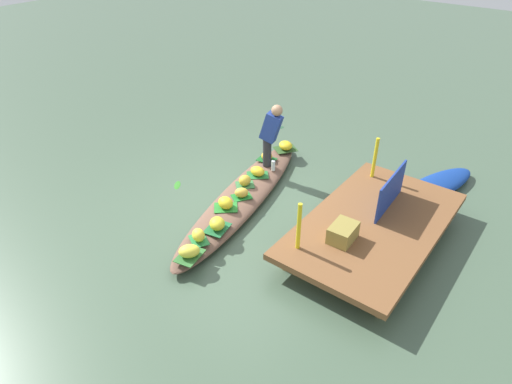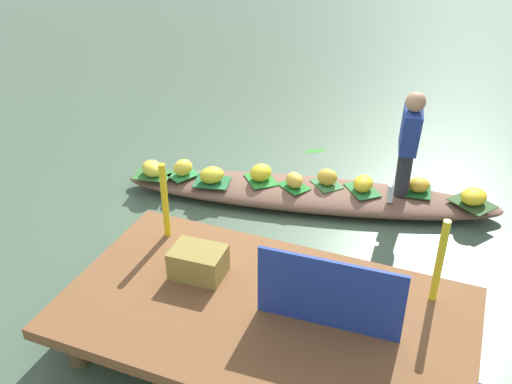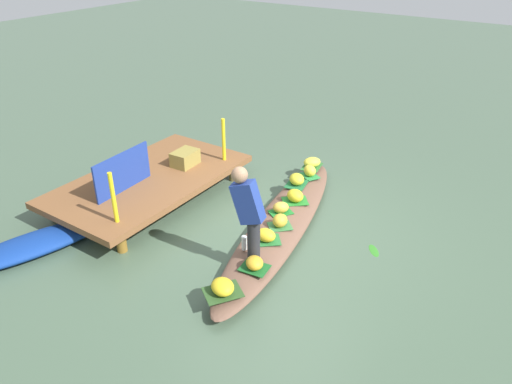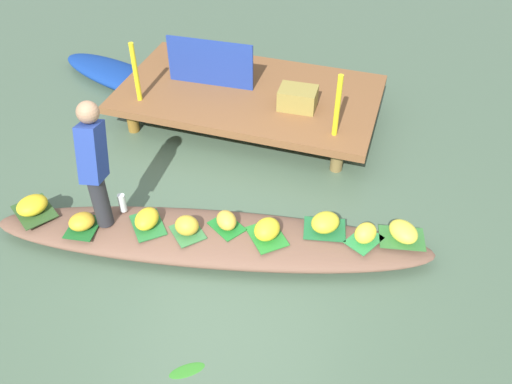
{
  "view_description": "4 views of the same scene",
  "coord_description": "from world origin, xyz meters",
  "px_view_note": "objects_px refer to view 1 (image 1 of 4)",
  "views": [
    {
      "loc": [
        5.04,
        4.12,
        4.48
      ],
      "look_at": [
        0.07,
        0.35,
        0.39
      ],
      "focal_mm": 31.63,
      "sensor_mm": 36.0,
      "label": 1
    },
    {
      "loc": [
        -1.58,
        5.49,
        3.46
      ],
      "look_at": [
        0.39,
        0.61,
        0.38
      ],
      "focal_mm": 40.68,
      "sensor_mm": 36.0,
      "label": 2
    },
    {
      "loc": [
        -5.12,
        -3.02,
        3.92
      ],
      "look_at": [
        0.33,
        0.66,
        0.3
      ],
      "focal_mm": 34.08,
      "sensor_mm": 36.0,
      "label": 3
    },
    {
      "loc": [
        1.51,
        -3.3,
        3.9
      ],
      "look_at": [
        0.3,
        0.5,
        0.37
      ],
      "focal_mm": 37.86,
      "sensor_mm": 36.0,
      "label": 4
    }
  ],
  "objects_px": {
    "banana_bunch_3": "(267,156)",
    "market_banner": "(391,191)",
    "moored_boat": "(433,187)",
    "water_bottle": "(273,166)",
    "banana_bunch_7": "(198,235)",
    "banana_bunch_1": "(189,251)",
    "banana_bunch_4": "(242,193)",
    "banana_bunch_6": "(286,145)",
    "banana_bunch_2": "(226,203)",
    "banana_bunch_8": "(245,180)",
    "banana_bunch_0": "(217,224)",
    "produce_crate": "(343,233)",
    "banana_bunch_5": "(258,171)",
    "vendor_boat": "(243,197)",
    "vendor_person": "(271,132)"
  },
  "relations": [
    {
      "from": "moored_boat",
      "to": "banana_bunch_7",
      "type": "distance_m",
      "value": 4.36
    },
    {
      "from": "water_bottle",
      "to": "vendor_boat",
      "type": "bearing_deg",
      "value": -0.26
    },
    {
      "from": "banana_bunch_8",
      "to": "vendor_boat",
      "type": "bearing_deg",
      "value": 26.91
    },
    {
      "from": "banana_bunch_6",
      "to": "vendor_person",
      "type": "relative_size",
      "value": 0.25
    },
    {
      "from": "banana_bunch_7",
      "to": "water_bottle",
      "type": "relative_size",
      "value": 1.18
    },
    {
      "from": "banana_bunch_1",
      "to": "banana_bunch_8",
      "type": "xyz_separation_m",
      "value": [
        -1.94,
        -0.54,
        0.01
      ]
    },
    {
      "from": "market_banner",
      "to": "produce_crate",
      "type": "xyz_separation_m",
      "value": [
        1.17,
        -0.19,
        -0.17
      ]
    },
    {
      "from": "water_bottle",
      "to": "market_banner",
      "type": "relative_size",
      "value": 0.18
    },
    {
      "from": "vendor_boat",
      "to": "market_banner",
      "type": "relative_size",
      "value": 3.91
    },
    {
      "from": "vendor_boat",
      "to": "water_bottle",
      "type": "bearing_deg",
      "value": 168.13
    },
    {
      "from": "moored_boat",
      "to": "water_bottle",
      "type": "xyz_separation_m",
      "value": [
        1.41,
        -2.53,
        0.21
      ]
    },
    {
      "from": "banana_bunch_6",
      "to": "banana_bunch_2",
      "type": "bearing_deg",
      "value": 9.13
    },
    {
      "from": "banana_bunch_0",
      "to": "banana_bunch_4",
      "type": "relative_size",
      "value": 1.21
    },
    {
      "from": "banana_bunch_2",
      "to": "banana_bunch_7",
      "type": "height_order",
      "value": "banana_bunch_7"
    },
    {
      "from": "banana_bunch_8",
      "to": "banana_bunch_5",
      "type": "bearing_deg",
      "value": -176.54
    },
    {
      "from": "banana_bunch_1",
      "to": "market_banner",
      "type": "height_order",
      "value": "market_banner"
    },
    {
      "from": "moored_boat",
      "to": "water_bottle",
      "type": "bearing_deg",
      "value": -43.79
    },
    {
      "from": "banana_bunch_7",
      "to": "market_banner",
      "type": "xyz_separation_m",
      "value": [
        -2.27,
        1.96,
        0.37
      ]
    },
    {
      "from": "banana_bunch_7",
      "to": "banana_bunch_8",
      "type": "distance_m",
      "value": 1.66
    },
    {
      "from": "produce_crate",
      "to": "banana_bunch_2",
      "type": "bearing_deg",
      "value": -83.58
    },
    {
      "from": "market_banner",
      "to": "banana_bunch_7",
      "type": "bearing_deg",
      "value": -43.51
    },
    {
      "from": "water_bottle",
      "to": "produce_crate",
      "type": "bearing_deg",
      "value": 59.27
    },
    {
      "from": "moored_boat",
      "to": "banana_bunch_5",
      "type": "bearing_deg",
      "value": -39.79
    },
    {
      "from": "banana_bunch_1",
      "to": "banana_bunch_4",
      "type": "bearing_deg",
      "value": -167.68
    },
    {
      "from": "banana_bunch_5",
      "to": "market_banner",
      "type": "relative_size",
      "value": 0.25
    },
    {
      "from": "banana_bunch_3",
      "to": "market_banner",
      "type": "xyz_separation_m",
      "value": [
        0.32,
        2.6,
        0.39
      ]
    },
    {
      "from": "banana_bunch_1",
      "to": "produce_crate",
      "type": "bearing_deg",
      "value": 131.32
    },
    {
      "from": "moored_boat",
      "to": "banana_bunch_8",
      "type": "height_order",
      "value": "banana_bunch_8"
    },
    {
      "from": "banana_bunch_3",
      "to": "market_banner",
      "type": "relative_size",
      "value": 0.22
    },
    {
      "from": "banana_bunch_2",
      "to": "vendor_person",
      "type": "relative_size",
      "value": 0.22
    },
    {
      "from": "banana_bunch_7",
      "to": "banana_bunch_4",
      "type": "bearing_deg",
      "value": -170.35
    },
    {
      "from": "vendor_boat",
      "to": "banana_bunch_1",
      "type": "height_order",
      "value": "banana_bunch_1"
    },
    {
      "from": "banana_bunch_5",
      "to": "market_banner",
      "type": "xyz_separation_m",
      "value": [
        -0.26,
        2.39,
        0.38
      ]
    },
    {
      "from": "banana_bunch_2",
      "to": "banana_bunch_3",
      "type": "bearing_deg",
      "value": -166.33
    },
    {
      "from": "vendor_boat",
      "to": "banana_bunch_3",
      "type": "bearing_deg",
      "value": -175.7
    },
    {
      "from": "banana_bunch_2",
      "to": "banana_bunch_4",
      "type": "relative_size",
      "value": 1.17
    },
    {
      "from": "banana_bunch_2",
      "to": "banana_bunch_5",
      "type": "distance_m",
      "value": 1.15
    },
    {
      "from": "banana_bunch_4",
      "to": "banana_bunch_6",
      "type": "relative_size",
      "value": 0.76
    },
    {
      "from": "banana_bunch_0",
      "to": "banana_bunch_8",
      "type": "relative_size",
      "value": 1.24
    },
    {
      "from": "water_bottle",
      "to": "produce_crate",
      "type": "height_order",
      "value": "produce_crate"
    },
    {
      "from": "banana_bunch_5",
      "to": "water_bottle",
      "type": "height_order",
      "value": "water_bottle"
    },
    {
      "from": "banana_bunch_1",
      "to": "banana_bunch_5",
      "type": "relative_size",
      "value": 1.08
    },
    {
      "from": "banana_bunch_2",
      "to": "banana_bunch_7",
      "type": "distance_m",
      "value": 0.91
    },
    {
      "from": "banana_bunch_3",
      "to": "banana_bunch_5",
      "type": "bearing_deg",
      "value": 20.2
    },
    {
      "from": "vendor_boat",
      "to": "market_banner",
      "type": "height_order",
      "value": "market_banner"
    },
    {
      "from": "water_bottle",
      "to": "market_banner",
      "type": "xyz_separation_m",
      "value": [
        0.06,
        2.26,
        0.37
      ]
    },
    {
      "from": "vendor_boat",
      "to": "water_bottle",
      "type": "distance_m",
      "value": 0.94
    },
    {
      "from": "vendor_boat",
      "to": "banana_bunch_4",
      "type": "xyz_separation_m",
      "value": [
        0.14,
        0.09,
        0.2
      ]
    },
    {
      "from": "banana_bunch_7",
      "to": "produce_crate",
      "type": "xyz_separation_m",
      "value": [
        -1.11,
        1.77,
        0.2
      ]
    },
    {
      "from": "banana_bunch_8",
      "to": "water_bottle",
      "type": "distance_m",
      "value": 0.73
    }
  ]
}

